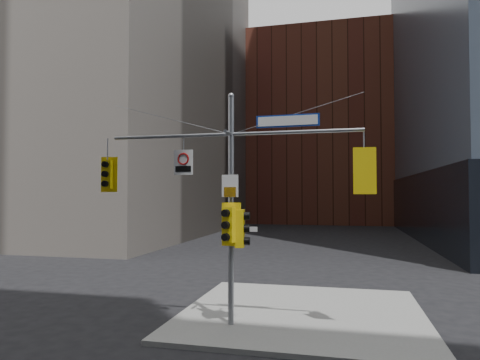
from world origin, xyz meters
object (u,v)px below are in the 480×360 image
at_px(signal_assembly, 231,185).
at_px(traffic_light_east_arm, 364,171).
at_px(traffic_light_pole_side, 241,228).
at_px(traffic_light_pole_front, 229,225).
at_px(street_sign_blade, 287,121).
at_px(traffic_light_west_arm, 107,174).
at_px(regulatory_sign_arm, 183,161).

bearing_deg(signal_assembly, traffic_light_east_arm, 0.01).
relative_size(signal_assembly, traffic_light_pole_side, 6.93).
bearing_deg(traffic_light_pole_front, signal_assembly, 101.51).
bearing_deg(traffic_light_pole_side, traffic_light_east_arm, -96.44).
relative_size(traffic_light_pole_side, street_sign_blade, 0.60).
bearing_deg(traffic_light_pole_front, traffic_light_east_arm, 15.09).
relative_size(traffic_light_east_arm, traffic_light_pole_side, 1.16).
height_order(traffic_light_east_arm, street_sign_blade, street_sign_blade).
distance_m(traffic_light_west_arm, traffic_light_pole_front, 4.57).
bearing_deg(regulatory_sign_arm, signal_assembly, 2.03).
height_order(traffic_light_east_arm, traffic_light_pole_side, traffic_light_east_arm).
bearing_deg(signal_assembly, traffic_light_pole_side, 2.16).
bearing_deg(regulatory_sign_arm, traffic_light_pole_front, -7.65).
height_order(signal_assembly, traffic_light_pole_side, signal_assembly).
xyz_separation_m(traffic_light_east_arm, regulatory_sign_arm, (-5.54, -0.02, 0.38)).
bearing_deg(traffic_light_east_arm, traffic_light_pole_front, 1.52).
bearing_deg(traffic_light_pole_front, regulatory_sign_arm, -177.70).
distance_m(traffic_light_pole_side, traffic_light_pole_front, 0.45).
bearing_deg(traffic_light_west_arm, street_sign_blade, -7.58).
xyz_separation_m(traffic_light_east_arm, street_sign_blade, (-2.21, 0.00, 1.55)).
height_order(street_sign_blade, regulatory_sign_arm, street_sign_blade).
distance_m(traffic_light_east_arm, traffic_light_pole_front, 4.29).
distance_m(signal_assembly, street_sign_blade, 2.62).
bearing_deg(traffic_light_west_arm, traffic_light_pole_front, -11.22).
height_order(signal_assembly, traffic_light_pole_front, signal_assembly).
bearing_deg(traffic_light_east_arm, traffic_light_west_arm, -2.41).
bearing_deg(traffic_light_pole_side, signal_assembly, 85.90).
distance_m(traffic_light_west_arm, traffic_light_east_arm, 8.25).
relative_size(signal_assembly, street_sign_blade, 4.16).
height_order(traffic_light_east_arm, regulatory_sign_arm, regulatory_sign_arm).
distance_m(traffic_light_west_arm, regulatory_sign_arm, 2.74).
relative_size(traffic_light_east_arm, traffic_light_pole_front, 1.00).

